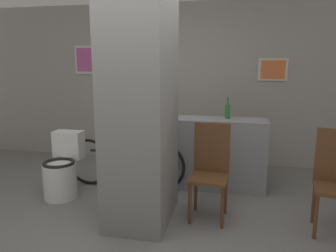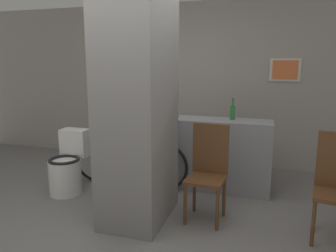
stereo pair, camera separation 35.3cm
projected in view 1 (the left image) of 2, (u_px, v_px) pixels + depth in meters
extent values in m
plane|color=slate|center=(128.00, 239.00, 3.14)|extent=(14.00, 14.00, 0.00)
cube|color=gray|center=(177.00, 84.00, 5.41)|extent=(8.00, 0.06, 2.60)
cube|color=beige|center=(85.00, 60.00, 5.61)|extent=(0.36, 0.02, 0.48)
cube|color=#B24C8C|center=(85.00, 60.00, 5.60)|extent=(0.30, 0.01, 0.39)
cube|color=beige|center=(273.00, 70.00, 5.02)|extent=(0.44, 0.02, 0.34)
cube|color=#D86633|center=(273.00, 70.00, 5.01)|extent=(0.36, 0.01, 0.28)
cube|color=gray|center=(141.00, 99.00, 3.32)|extent=(0.62, 0.91, 2.60)
cylinder|color=black|center=(103.00, 75.00, 3.16)|extent=(0.03, 0.40, 0.40)
cylinder|color=red|center=(102.00, 75.00, 3.17)|extent=(0.01, 0.07, 0.07)
cube|color=gray|center=(217.00, 153.00, 4.36)|extent=(1.27, 0.44, 0.94)
cylinder|color=white|center=(60.00, 181.00, 4.06)|extent=(0.41, 0.41, 0.44)
torus|color=black|center=(59.00, 163.00, 4.02)|extent=(0.39, 0.39, 0.04)
cube|color=white|center=(69.00, 145.00, 4.24)|extent=(0.37, 0.20, 0.36)
cylinder|color=brown|center=(190.00, 204.00, 3.40)|extent=(0.04, 0.04, 0.44)
cylinder|color=brown|center=(222.00, 208.00, 3.31)|extent=(0.04, 0.04, 0.44)
cylinder|color=brown|center=(196.00, 192.00, 3.72)|extent=(0.04, 0.04, 0.44)
cylinder|color=brown|center=(226.00, 195.00, 3.63)|extent=(0.04, 0.04, 0.44)
cube|color=brown|center=(209.00, 178.00, 3.47)|extent=(0.42, 0.42, 0.04)
cube|color=brown|center=(212.00, 147.00, 3.58)|extent=(0.39, 0.06, 0.55)
cylinder|color=brown|center=(316.00, 217.00, 3.11)|extent=(0.04, 0.04, 0.44)
cylinder|color=brown|center=(314.00, 203.00, 3.42)|extent=(0.04, 0.04, 0.44)
cube|color=brown|center=(336.00, 190.00, 3.16)|extent=(0.44, 0.44, 0.04)
cube|color=brown|center=(336.00, 156.00, 3.27)|extent=(0.39, 0.09, 0.55)
torus|color=black|center=(89.00, 162.00, 4.48)|extent=(0.65, 0.04, 0.65)
torus|color=black|center=(161.00, 167.00, 4.28)|extent=(0.65, 0.04, 0.65)
cylinder|color=black|center=(124.00, 152.00, 4.35)|extent=(0.94, 0.04, 0.04)
cylinder|color=black|center=(106.00, 151.00, 4.40)|extent=(0.03, 0.03, 0.33)
cylinder|color=black|center=(157.00, 154.00, 4.25)|extent=(0.03, 0.03, 0.30)
cube|color=black|center=(105.00, 137.00, 4.36)|extent=(0.16, 0.06, 0.04)
cylinder|color=#262626|center=(157.00, 143.00, 4.22)|extent=(0.03, 0.42, 0.03)
cylinder|color=#267233|center=(227.00, 112.00, 4.27)|extent=(0.06, 0.06, 0.18)
cylinder|color=#267233|center=(228.00, 102.00, 4.24)|extent=(0.03, 0.03, 0.08)
sphere|color=#333333|center=(228.00, 98.00, 4.23)|extent=(0.03, 0.03, 0.03)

